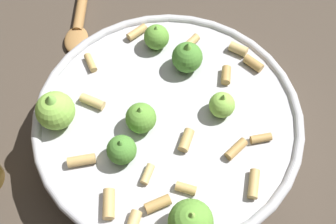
% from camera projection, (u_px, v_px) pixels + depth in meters
% --- Properties ---
extents(ground_plane, '(2.40, 2.40, 0.00)m').
position_uv_depth(ground_plane, '(168.00, 140.00, 0.56)').
color(ground_plane, '#42382D').
extents(cooking_pan, '(0.33, 0.33, 0.12)m').
position_uv_depth(cooking_pan, '(167.00, 126.00, 0.52)').
color(cooking_pan, '#B7B7BC').
rests_on(cooking_pan, ground).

